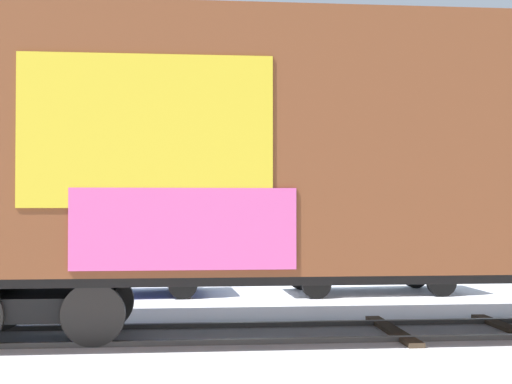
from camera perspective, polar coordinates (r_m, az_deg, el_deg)
ground_plane at (r=11.23m, az=3.59°, el=-11.52°), size 260.00×260.00×0.00m
track at (r=11.43m, az=9.06°, el=-11.12°), size 60.00×2.53×0.08m
freight_car at (r=11.23m, az=7.84°, el=3.11°), size 15.43×3.11×5.05m
flagpole at (r=25.03m, az=-1.06°, el=6.52°), size 0.18×1.26×8.92m
hillside at (r=90.88m, az=-4.16°, el=0.97°), size 138.31×42.60×15.66m
parked_car_blue at (r=16.19m, az=-11.48°, el=-5.25°), size 4.21×2.16×1.69m
parked_car_silver at (r=16.51m, az=9.06°, el=-5.37°), size 4.28×2.02×1.61m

